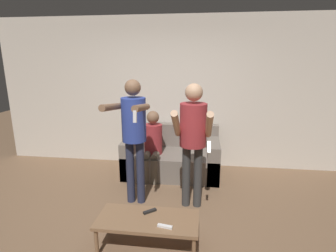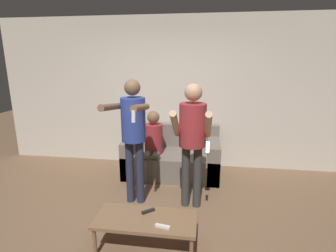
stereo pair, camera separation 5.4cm
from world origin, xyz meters
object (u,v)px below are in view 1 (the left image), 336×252
couch (172,158)px  coffee_table (148,221)px  remote_near (165,226)px  person_standing_right (193,132)px  person_standing_left (133,128)px  remote_far (150,211)px  person_seated (153,142)px

couch → coffee_table: couch is taller
remote_near → person_standing_right: bearing=77.5°
person_standing_left → person_standing_right: (0.77, 0.01, -0.03)m
coffee_table → remote_far: bearing=89.8°
coffee_table → person_standing_left: bearing=112.2°
person_seated → couch: bearing=33.7°
coffee_table → remote_near: (0.20, -0.13, 0.05)m
person_standing_left → coffee_table: bearing=-67.8°
person_standing_left → person_standing_right: size_ratio=1.03×
person_seated → coffee_table: (0.27, -1.73, -0.30)m
couch → person_seated: 0.49m
couch → remote_far: size_ratio=11.59×
couch → coffee_table: (-0.03, -1.93, 0.03)m
person_standing_right → couch: bearing=110.1°
couch → remote_far: (-0.03, -1.82, 0.08)m
remote_far → person_standing_right: bearing=61.2°
couch → remote_near: couch is taller
remote_near → remote_far: bearing=129.3°
person_standing_left → person_standing_right: 0.77m
couch → remote_far: couch is taller
remote_near → couch: bearing=94.6°
couch → coffee_table: bearing=-91.0°
person_standing_left → remote_far: size_ratio=12.31×
couch → person_standing_left: person_standing_left is taller
coffee_table → couch: bearing=89.0°
person_standing_right → coffee_table: size_ratio=1.58×
coffee_table → person_seated: bearing=98.8°
couch → person_standing_right: bearing=-69.9°
remote_near → remote_far: same height
person_standing_right → person_seated: (-0.69, 0.85, -0.43)m
person_standing_left → person_standing_right: bearing=0.4°
person_standing_right → remote_near: 1.24m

